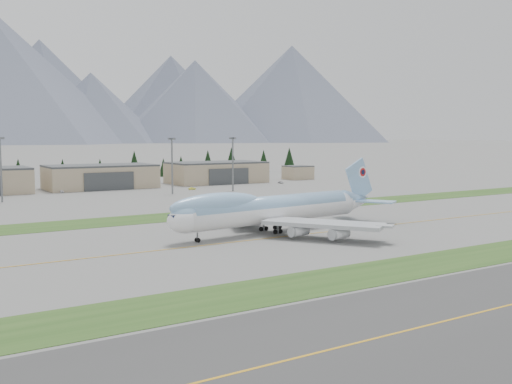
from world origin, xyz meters
TOP-DOWN VIEW (x-y plane):
  - ground at (0.00, 0.00)m, footprint 7000.00×7000.00m
  - grass_strip_near at (0.00, -38.00)m, footprint 400.00×14.00m
  - grass_strip_far at (0.00, 45.00)m, footprint 400.00×18.00m
  - taxiway_line_main at (0.00, 0.00)m, footprint 400.00×0.40m
  - boeing_747_freighter at (-14.26, 6.90)m, footprint 67.40×57.62m
  - hangar_center at (-15.00, 149.90)m, footprint 48.00×26.60m
  - hangar_right at (45.00, 149.90)m, footprint 48.00×26.60m
  - control_shed at (95.00, 148.00)m, footprint 14.00×12.00m
  - floodlight_masts at (-44.63, 109.44)m, footprint 135.49×9.85m
  - service_vehicle_a at (-35.57, 136.87)m, footprint 1.54×3.50m
  - service_vehicle_b at (17.41, 120.72)m, footprint 3.53×1.60m
  - service_vehicle_c at (70.99, 129.61)m, footprint 1.60×3.74m
  - conifer_belt at (2.57, 212.25)m, footprint 273.02×15.92m

SIDE VIEW (x-z plane):
  - ground at x=0.00m, z-range 0.00..0.00m
  - grass_strip_near at x=0.00m, z-range -0.04..0.04m
  - grass_strip_far at x=0.00m, z-range -0.04..0.04m
  - taxiway_line_main at x=0.00m, z-range -0.01..0.01m
  - service_vehicle_a at x=-35.57m, z-range -0.59..0.59m
  - service_vehicle_b at x=17.41m, z-range -0.56..0.56m
  - service_vehicle_c at x=70.99m, z-range -0.54..0.54m
  - control_shed at x=95.00m, z-range 0.00..7.60m
  - hangar_center at x=-15.00m, z-range -0.01..10.79m
  - hangar_right at x=45.00m, z-range -0.01..10.79m
  - boeing_747_freighter at x=-14.26m, z-range -3.01..14.69m
  - conifer_belt at x=2.57m, z-range -0.95..16.01m
  - floodlight_masts at x=-44.63m, z-range 4.06..28.28m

